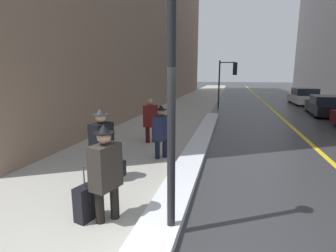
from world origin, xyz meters
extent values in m
cube|color=#9E9B93|center=(-2.00, 15.00, 0.01)|extent=(4.00, 80.00, 0.01)
cube|color=gold|center=(4.00, 15.00, 0.00)|extent=(0.16, 80.00, 0.00)
cube|color=silver|center=(0.20, 5.87, 0.07)|extent=(0.67, 13.92, 0.15)
cylinder|color=black|center=(0.40, 0.90, 2.30)|extent=(0.12, 0.12, 4.59)
cylinder|color=black|center=(0.27, 17.35, 1.69)|extent=(0.11, 0.11, 3.38)
cylinder|color=black|center=(0.82, 17.36, 3.23)|extent=(1.10, 0.11, 0.07)
cube|color=black|center=(1.37, 17.38, 2.78)|extent=(0.31, 0.21, 0.90)
sphere|color=red|center=(1.37, 17.50, 3.07)|extent=(0.19, 0.19, 0.19)
sphere|color=orange|center=(1.37, 17.50, 2.78)|extent=(0.19, 0.19, 0.19)
sphere|color=green|center=(1.37, 17.50, 2.49)|extent=(0.19, 0.19, 0.19)
cylinder|color=black|center=(-0.62, 1.09, 0.42)|extent=(0.15, 0.15, 0.84)
cylinder|color=black|center=(-0.80, 0.91, 0.42)|extent=(0.15, 0.15, 0.84)
cube|color=#2D2823|center=(-0.71, 1.00, 0.95)|extent=(0.42, 0.57, 0.73)
sphere|color=tan|center=(-0.71, 1.00, 1.45)|extent=(0.23, 0.23, 0.23)
cylinder|color=black|center=(-0.71, 1.00, 1.51)|extent=(0.35, 0.35, 0.01)
cone|color=black|center=(-0.71, 1.00, 1.58)|extent=(0.22, 0.22, 0.14)
cube|color=black|center=(-0.61, 1.34, 0.79)|extent=(0.16, 0.24, 0.28)
cylinder|color=black|center=(-1.50, 2.65, 0.42)|extent=(0.15, 0.15, 0.85)
cylinder|color=black|center=(-1.68, 2.46, 0.42)|extent=(0.15, 0.15, 0.85)
cube|color=black|center=(-1.59, 2.55, 0.97)|extent=(0.43, 0.58, 0.74)
sphere|color=tan|center=(-1.59, 2.55, 1.47)|extent=(0.23, 0.23, 0.23)
cylinder|color=#28282D|center=(-1.59, 2.55, 1.53)|extent=(0.36, 0.36, 0.01)
cone|color=#28282D|center=(-1.59, 2.55, 1.60)|extent=(0.22, 0.22, 0.14)
cylinder|color=black|center=(-0.61, 4.49, 0.40)|extent=(0.14, 0.14, 0.79)
cylinder|color=black|center=(-0.79, 4.31, 0.40)|extent=(0.14, 0.14, 0.79)
cube|color=#191E38|center=(-0.70, 4.40, 0.90)|extent=(0.40, 0.54, 0.69)
sphere|color=#8C664C|center=(-0.70, 4.40, 1.37)|extent=(0.21, 0.21, 0.21)
cylinder|color=black|center=(-0.70, 4.40, 1.43)|extent=(0.33, 0.33, 0.01)
cone|color=black|center=(-0.70, 4.40, 1.49)|extent=(0.20, 0.20, 0.13)
cylinder|color=#340C0C|center=(-1.44, 6.14, 0.42)|extent=(0.15, 0.15, 0.85)
cylinder|color=#340C0C|center=(-1.61, 5.95, 0.42)|extent=(0.15, 0.15, 0.85)
cube|color=#561414|center=(-1.53, 6.05, 0.96)|extent=(0.43, 0.57, 0.74)
sphere|color=#8C664C|center=(-1.53, 6.05, 1.46)|extent=(0.23, 0.23, 0.23)
cube|color=black|center=(-1.43, 6.39, 0.80)|extent=(0.16, 0.24, 0.28)
cube|color=black|center=(6.80, 14.75, 0.41)|extent=(2.18, 4.39, 0.55)
cube|color=black|center=(6.79, 14.65, 0.92)|extent=(1.84, 2.35, 0.45)
cylinder|color=black|center=(6.17, 16.13, 0.31)|extent=(0.28, 0.63, 0.61)
cylinder|color=black|center=(7.68, 15.99, 0.31)|extent=(0.28, 0.63, 0.61)
cylinder|color=black|center=(5.92, 13.51, 0.31)|extent=(0.28, 0.63, 0.61)
cube|color=silver|center=(6.92, 20.57, 0.45)|extent=(1.75, 4.16, 0.60)
cube|color=black|center=(6.93, 20.47, 1.02)|extent=(1.60, 2.17, 0.55)
cylinder|color=black|center=(6.17, 21.86, 0.33)|extent=(0.20, 0.66, 0.66)
cylinder|color=black|center=(7.67, 21.87, 0.33)|extent=(0.20, 0.66, 0.66)
cylinder|color=black|center=(6.18, 19.28, 0.33)|extent=(0.20, 0.66, 0.66)
cylinder|color=black|center=(7.68, 19.29, 0.33)|extent=(0.20, 0.66, 0.66)
cube|color=black|center=(-1.07, 0.93, 0.30)|extent=(0.31, 0.41, 0.60)
cylinder|color=#4C4C51|center=(-1.07, 0.93, 0.77)|extent=(0.02, 0.02, 0.35)
camera|label=1|loc=(1.20, -2.64, 2.41)|focal=28.00mm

